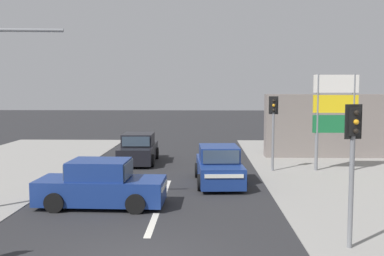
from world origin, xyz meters
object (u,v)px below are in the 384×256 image
(sedan_crossing_left, at_px, (139,149))
(sedan_kerbside_parked, at_px, (219,167))
(pedestal_signal_far_median, at_px, (273,121))
(sedan_oncoming_near, at_px, (101,186))
(shopping_plaza_sign, at_px, (335,108))
(pedestal_signal_right_kerb, at_px, (353,151))

(sedan_crossing_left, bearing_deg, sedan_kerbside_parked, -51.15)
(pedestal_signal_far_median, relative_size, sedan_oncoming_near, 0.83)
(pedestal_signal_far_median, relative_size, shopping_plaza_sign, 0.77)
(pedestal_signal_right_kerb, xyz_separation_m, sedan_oncoming_near, (-7.03, 3.80, -1.71))
(pedestal_signal_far_median, xyz_separation_m, shopping_plaza_sign, (2.95, 0.18, 0.57))
(shopping_plaza_sign, bearing_deg, sedan_kerbside_parked, -151.87)
(shopping_plaza_sign, relative_size, sedan_oncoming_near, 1.07)
(pedestal_signal_far_median, distance_m, sedan_kerbside_parked, 4.23)
(shopping_plaza_sign, height_order, sedan_kerbside_parked, shopping_plaza_sign)
(sedan_crossing_left, bearing_deg, sedan_oncoming_near, -89.79)
(sedan_kerbside_parked, bearing_deg, pedestal_signal_right_kerb, -68.46)
(pedestal_signal_right_kerb, relative_size, sedan_kerbside_parked, 0.82)
(sedan_kerbside_parked, bearing_deg, sedan_oncoming_near, -137.31)
(pedestal_signal_right_kerb, xyz_separation_m, sedan_crossing_left, (-7.07, 12.62, -1.71))
(sedan_kerbside_parked, bearing_deg, shopping_plaza_sign, 28.13)
(sedan_oncoming_near, xyz_separation_m, sedan_kerbside_parked, (4.06, 3.74, 0.00))
(sedan_oncoming_near, bearing_deg, sedan_crossing_left, 90.21)
(sedan_oncoming_near, bearing_deg, pedestal_signal_far_median, 44.35)
(pedestal_signal_far_median, relative_size, sedan_kerbside_parked, 0.82)
(shopping_plaza_sign, bearing_deg, pedestal_signal_right_kerb, -103.97)
(sedan_kerbside_parked, distance_m, sedan_crossing_left, 6.52)
(sedan_crossing_left, bearing_deg, pedestal_signal_far_median, -18.56)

